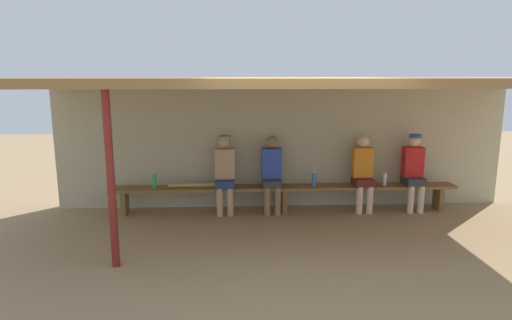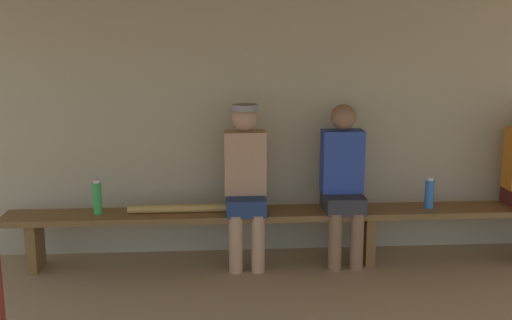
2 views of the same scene
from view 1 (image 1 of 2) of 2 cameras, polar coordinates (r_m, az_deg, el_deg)
The scene contains 13 objects.
ground_plane at distance 6.27m, azimuth 5.28°, elevation -11.08°, with size 24.00×24.00×0.00m, color #9E7F59.
back_wall at distance 7.89m, azimuth 3.42°, elevation 1.90°, with size 8.00×0.20×2.20m, color #B7AD8C.
dugout_roof at distance 6.50m, azimuth 4.78°, elevation 10.18°, with size 8.00×2.80×0.12m, color olive.
support_post at distance 5.55m, azimuth -18.47°, elevation -2.62°, with size 0.10×0.10×2.20m, color maroon.
bench at distance 7.60m, azimuth 3.72°, elevation -3.96°, with size 6.00×0.36×0.46m.
player_near_post at distance 7.50m, azimuth 2.08°, elevation -1.46°, with size 0.34×0.42×1.34m.
player_rightmost at distance 7.47m, azimuth -4.10°, elevation -1.39°, with size 0.34×0.42×1.34m.
player_leftmost at distance 8.09m, azimuth 19.92°, elevation -1.07°, with size 0.34×0.42×1.34m.
player_middle at distance 7.80m, azimuth 13.82°, elevation -1.29°, with size 0.34×0.42×1.34m.
water_bottle_orange at distance 7.93m, azimuth 16.48°, elevation -2.46°, with size 0.07×0.07×0.22m.
water_bottle_clear at distance 7.64m, azimuth -13.17°, elevation -2.54°, with size 0.07×0.07×0.28m.
water_bottle_blue at distance 7.63m, azimuth 7.61°, elevation -2.46°, with size 0.08×0.08×0.26m.
baseball_bat at distance 7.56m, azimuth -8.25°, elevation -3.30°, with size 0.07×0.07×0.83m, color tan.
Camera 1 is at (-0.84, -5.74, 2.37)m, focal length 30.57 mm.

